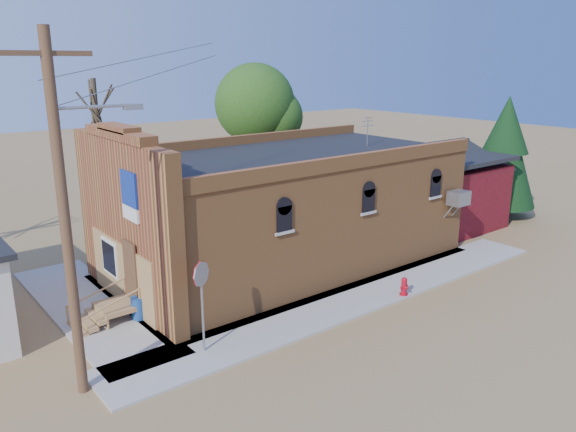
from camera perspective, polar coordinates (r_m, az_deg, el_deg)
ground at (r=18.92m, az=5.80°, el=-10.40°), size 120.00×120.00×0.00m
sidewalk_south at (r=20.44m, az=7.08°, el=-8.26°), size 19.00×2.20×0.08m
sidewalk_west at (r=20.66m, az=-19.41°, el=-8.81°), size 2.60×10.00×0.08m
brick_bar at (r=23.02m, az=-0.61°, el=0.67°), size 16.40×7.97×6.30m
red_shed at (r=29.94m, az=14.48°, el=3.53°), size 5.40×6.40×4.30m
utility_pole at (r=14.26m, az=-21.59°, el=0.31°), size 3.12×0.26×9.00m
tree_bare_near at (r=26.75m, az=-18.93°, el=9.82°), size 2.80×2.80×7.65m
tree_leafy at (r=31.36m, az=-3.37°, el=11.29°), size 4.40×4.40×8.15m
evergreen_tree at (r=32.17m, az=21.16°, el=6.40°), size 3.60×3.60×6.50m
fire_hydrant at (r=20.73m, az=11.71°, el=-7.01°), size 0.39×0.38×0.67m
stop_sign at (r=16.11m, az=-8.80°, el=-6.71°), size 0.68×0.42×2.76m
trash_barrel at (r=19.19m, az=-14.91°, el=-8.98°), size 0.59×0.59×0.75m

